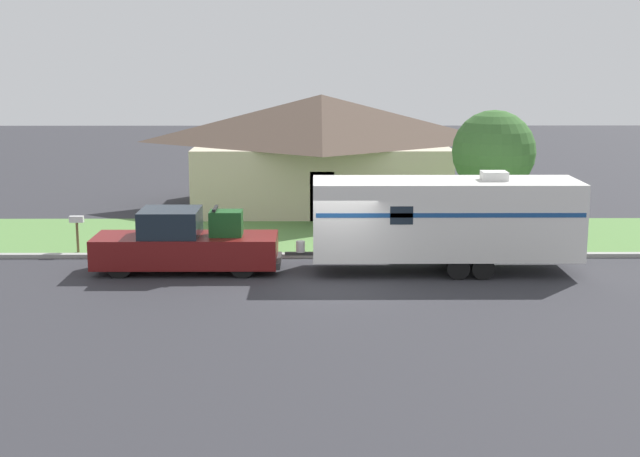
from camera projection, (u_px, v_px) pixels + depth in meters
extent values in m
plane|color=#2D2D33|center=(337.00, 285.00, 26.87)|extent=(120.00, 120.00, 0.00)
cube|color=#999993|center=(334.00, 255.00, 30.54)|extent=(80.00, 0.30, 0.14)
cube|color=#568442|center=(332.00, 235.00, 34.13)|extent=(80.00, 7.00, 0.03)
cube|color=beige|center=(321.00, 174.00, 40.51)|extent=(10.93, 7.86, 2.94)
pyramid|color=#4C3D33|center=(321.00, 118.00, 40.02)|extent=(11.81, 8.49, 2.13)
cube|color=#4C3828|center=(322.00, 197.00, 36.76)|extent=(1.00, 0.06, 2.10)
cylinder|color=black|center=(119.00, 265.00, 27.72)|extent=(0.83, 0.28, 0.83)
cylinder|color=black|center=(130.00, 253.00, 29.28)|extent=(0.83, 0.28, 0.83)
cylinder|color=black|center=(242.00, 264.00, 27.74)|extent=(0.83, 0.28, 0.83)
cylinder|color=black|center=(246.00, 253.00, 29.30)|extent=(0.83, 0.28, 0.83)
cube|color=maroon|center=(151.00, 250.00, 28.45)|extent=(3.58, 1.95, 0.95)
cube|color=#19232D|center=(170.00, 222.00, 28.28)|extent=(1.86, 1.79, 0.85)
cube|color=maroon|center=(242.00, 250.00, 28.47)|extent=(2.24, 1.95, 0.95)
cube|color=#333333|center=(279.00, 261.00, 28.54)|extent=(0.12, 1.75, 0.20)
cube|color=#194C1E|center=(226.00, 223.00, 28.29)|extent=(1.03, 0.82, 0.80)
cube|color=black|center=(215.00, 208.00, 28.20)|extent=(0.10, 0.90, 0.08)
cylinder|color=black|center=(458.00, 268.00, 27.52)|extent=(0.70, 0.22, 0.70)
cylinder|color=black|center=(448.00, 253.00, 29.64)|extent=(0.70, 0.22, 0.70)
cylinder|color=black|center=(483.00, 268.00, 27.52)|extent=(0.70, 0.22, 0.70)
cylinder|color=black|center=(471.00, 253.00, 29.64)|extent=(0.70, 0.22, 0.70)
cube|color=silver|center=(445.00, 218.00, 28.31)|extent=(8.40, 2.44, 2.42)
cube|color=navy|center=(451.00, 215.00, 27.04)|extent=(8.24, 0.01, 0.14)
cube|color=#383838|center=(299.00, 254.00, 28.50)|extent=(0.91, 0.12, 0.10)
cylinder|color=silver|center=(300.00, 247.00, 28.46)|extent=(0.28, 0.28, 0.36)
cube|color=silver|center=(494.00, 176.00, 28.05)|extent=(0.80, 0.68, 0.28)
cube|color=#19232D|center=(402.00, 215.00, 27.04)|extent=(0.70, 0.01, 0.56)
cylinder|color=brown|center=(78.00, 238.00, 31.10)|extent=(0.09, 0.09, 1.10)
cube|color=silver|center=(77.00, 219.00, 30.97)|extent=(0.48, 0.20, 0.22)
cylinder|color=brown|center=(491.00, 214.00, 32.33)|extent=(0.24, 0.24, 2.29)
sphere|color=#38662D|center=(494.00, 152.00, 31.89)|extent=(2.99, 2.99, 2.99)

